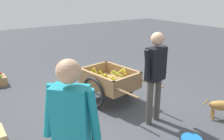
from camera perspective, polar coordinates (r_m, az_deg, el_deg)
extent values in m
plane|color=#3D3F44|center=(4.79, 0.40, -8.98)|extent=(24.00, 24.00, 0.00)
cube|color=#937047|center=(4.88, -0.59, -3.25)|extent=(1.20, 0.95, 0.10)
cube|color=#937047|center=(5.20, -4.45, 0.07)|extent=(0.17, 0.80, 0.24)
cube|color=#937047|center=(4.47, 3.89, -3.04)|extent=(0.17, 0.80, 0.24)
cube|color=#937047|center=(4.60, -4.01, -2.44)|extent=(1.10, 0.22, 0.24)
cube|color=#937047|center=(5.06, 2.51, -0.40)|extent=(1.10, 0.22, 0.24)
torus|color=black|center=(4.65, -4.62, -5.52)|extent=(0.64, 0.15, 0.64)
torus|color=black|center=(5.20, 3.02, -2.83)|extent=(0.64, 0.15, 0.64)
cylinder|color=#9E9EA8|center=(4.91, -0.58, -4.11)|extent=(0.17, 0.88, 0.04)
cylinder|color=#937047|center=(4.06, 3.70, -5.68)|extent=(0.55, 0.12, 0.04)
cylinder|color=#937047|center=(4.54, 9.65, -3.21)|extent=(0.55, 0.12, 0.04)
cylinder|color=#9E9EA8|center=(5.30, -4.00, -4.10)|extent=(0.04, 0.04, 0.35)
ellipsoid|color=gold|center=(4.50, 0.58, -2.42)|extent=(0.18, 0.10, 0.14)
ellipsoid|color=gold|center=(4.50, 0.39, -2.27)|extent=(0.19, 0.09, 0.08)
ellipsoid|color=gold|center=(4.50, 0.22, -2.12)|extent=(0.19, 0.07, 0.08)
ellipsoid|color=gold|center=(4.51, 0.01, -1.96)|extent=(0.17, 0.07, 0.15)
ellipsoid|color=gold|center=(4.47, -1.04, -2.84)|extent=(0.18, 0.10, 0.14)
ellipsoid|color=gold|center=(4.48, -1.29, -2.66)|extent=(0.18, 0.06, 0.05)
ellipsoid|color=gold|center=(4.49, -1.55, -2.48)|extent=(0.17, 0.12, 0.15)
ellipsoid|color=gold|center=(4.94, -2.98, -1.79)|extent=(0.18, 0.11, 0.13)
ellipsoid|color=gold|center=(4.95, -3.20, -1.64)|extent=(0.19, 0.08, 0.05)
ellipsoid|color=gold|center=(4.95, -3.40, -1.49)|extent=(0.18, 0.11, 0.13)
ellipsoid|color=gold|center=(4.79, -1.33, -1.66)|extent=(0.17, 0.10, 0.15)
ellipsoid|color=gold|center=(4.80, -1.56, -1.49)|extent=(0.19, 0.10, 0.05)
ellipsoid|color=gold|center=(4.81, -1.77, -1.34)|extent=(0.18, 0.07, 0.13)
ellipsoid|color=gold|center=(4.84, 1.93, -1.30)|extent=(0.19, 0.09, 0.12)
ellipsoid|color=gold|center=(4.84, 1.80, -1.17)|extent=(0.18, 0.13, 0.09)
ellipsoid|color=gold|center=(4.85, 1.61, -1.03)|extent=(0.19, 0.09, 0.08)
ellipsoid|color=gold|center=(4.85, 1.42, -0.88)|extent=(0.17, 0.06, 0.16)
ellipsoid|color=gold|center=(4.45, -0.95, -3.41)|extent=(0.18, 0.07, 0.13)
ellipsoid|color=gold|center=(4.45, -1.09, -3.28)|extent=(0.19, 0.06, 0.09)
ellipsoid|color=gold|center=(4.45, -1.28, -3.12)|extent=(0.19, 0.07, 0.08)
ellipsoid|color=gold|center=(4.46, -1.49, -2.96)|extent=(0.18, 0.10, 0.15)
ellipsoid|color=gold|center=(5.14, -2.73, -0.97)|extent=(0.17, 0.08, 0.15)
ellipsoid|color=gold|center=(5.15, -2.89, -0.84)|extent=(0.18, 0.13, 0.09)
ellipsoid|color=gold|center=(5.15, -3.04, -0.71)|extent=(0.19, 0.09, 0.08)
ellipsoid|color=gold|center=(5.16, -3.22, -0.57)|extent=(0.17, 0.11, 0.15)
ellipsoid|color=gold|center=(5.06, -4.24, -0.35)|extent=(0.17, 0.08, 0.15)
ellipsoid|color=gold|center=(5.07, -4.41, -0.22)|extent=(0.19, 0.11, 0.08)
ellipsoid|color=gold|center=(5.07, -4.58, -0.08)|extent=(0.19, 0.09, 0.09)
ellipsoid|color=gold|center=(5.08, -4.75, 0.05)|extent=(0.17, 0.10, 0.15)
ellipsoid|color=gold|center=(4.68, -2.47, -3.01)|extent=(0.18, 0.07, 0.14)
ellipsoid|color=gold|center=(4.68, -2.61, -2.87)|extent=(0.19, 0.07, 0.09)
ellipsoid|color=gold|center=(4.68, -2.75, -2.74)|extent=(0.18, 0.13, 0.05)
ellipsoid|color=gold|center=(4.69, -2.91, -2.60)|extent=(0.19, 0.12, 0.11)
ellipsoid|color=gold|center=(4.69, -3.06, -2.47)|extent=(0.18, 0.07, 0.15)
ellipsoid|color=gold|center=(4.58, -1.93, -3.34)|extent=(0.18, 0.06, 0.13)
ellipsoid|color=gold|center=(4.58, -2.07, -3.21)|extent=(0.19, 0.05, 0.09)
ellipsoid|color=gold|center=(4.58, -2.20, -3.08)|extent=(0.18, 0.05, 0.05)
ellipsoid|color=gold|center=(4.59, -2.37, -2.94)|extent=(0.19, 0.09, 0.10)
ellipsoid|color=gold|center=(4.59, -2.51, -2.80)|extent=(0.17, 0.09, 0.15)
ellipsoid|color=gold|center=(4.93, 0.78, -0.98)|extent=(0.18, 0.11, 0.15)
ellipsoid|color=gold|center=(4.93, 0.64, -0.85)|extent=(0.19, 0.08, 0.10)
ellipsoid|color=gold|center=(4.93, 0.50, -0.73)|extent=(0.18, 0.05, 0.05)
ellipsoid|color=gold|center=(4.93, 0.37, -0.61)|extent=(0.18, 0.12, 0.10)
ellipsoid|color=gold|center=(4.93, 0.20, -0.47)|extent=(0.17, 0.05, 0.14)
ellipsoid|color=gold|center=(4.87, -4.71, -1.14)|extent=(0.18, 0.09, 0.13)
ellipsoid|color=gold|center=(4.87, -4.83, -1.02)|extent=(0.19, 0.08, 0.09)
ellipsoid|color=gold|center=(4.87, -4.95, -0.90)|extent=(0.19, 0.09, 0.05)
ellipsoid|color=gold|center=(4.88, -5.11, -0.76)|extent=(0.19, 0.07, 0.10)
ellipsoid|color=gold|center=(4.88, -5.24, -0.64)|extent=(0.18, 0.06, 0.14)
ellipsoid|color=gold|center=(4.89, 3.09, -0.56)|extent=(0.18, 0.06, 0.13)
ellipsoid|color=gold|center=(4.89, 2.97, -0.44)|extent=(0.19, 0.08, 0.10)
ellipsoid|color=gold|center=(4.89, 2.82, -0.31)|extent=(0.18, 0.06, 0.05)
ellipsoid|color=gold|center=(4.89, 2.69, -0.19)|extent=(0.19, 0.07, 0.09)
ellipsoid|color=gold|center=(4.89, 2.51, -0.05)|extent=(0.17, 0.11, 0.16)
cylinder|color=#4C4742|center=(4.10, 9.23, -8.00)|extent=(0.11, 0.11, 0.80)
cylinder|color=#4C4742|center=(4.26, 11.08, -7.05)|extent=(0.11, 0.11, 0.80)
cube|color=black|center=(3.93, 10.74, 1.48)|extent=(0.25, 0.37, 0.57)
sphere|color=tan|center=(3.82, 11.12, 7.53)|extent=(0.22, 0.22, 0.22)
cylinder|color=black|center=(3.75, 8.74, 1.23)|extent=(0.08, 0.15, 0.52)
cylinder|color=black|center=(4.09, 12.62, 2.47)|extent=(0.08, 0.15, 0.52)
cube|color=teal|center=(2.23, -10.02, -11.02)|extent=(0.38, 0.38, 0.59)
sphere|color=tan|center=(2.06, -10.69, -0.37)|extent=(0.23, 0.23, 0.23)
cylinder|color=teal|center=(2.15, -4.50, -11.07)|extent=(0.08, 0.15, 0.54)
cylinder|color=teal|center=(2.30, -15.23, -9.62)|extent=(0.08, 0.16, 0.54)
ellipsoid|color=#AD7A38|center=(4.68, 25.34, -7.91)|extent=(0.44, 0.44, 0.18)
cylinder|color=#AD7A38|center=(4.59, 22.03, -7.40)|extent=(0.09, 0.09, 0.12)
cylinder|color=#AD7A38|center=(4.77, 23.34, -9.54)|extent=(0.04, 0.04, 0.18)
cylinder|color=#AD7A38|center=(4.68, 23.62, -10.16)|extent=(0.04, 0.04, 0.18)
sphere|color=#99BF33|center=(6.29, -25.89, -1.37)|extent=(0.10, 0.10, 0.10)
sphere|color=#B23319|center=(6.45, -25.88, -0.91)|extent=(0.10, 0.10, 0.10)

